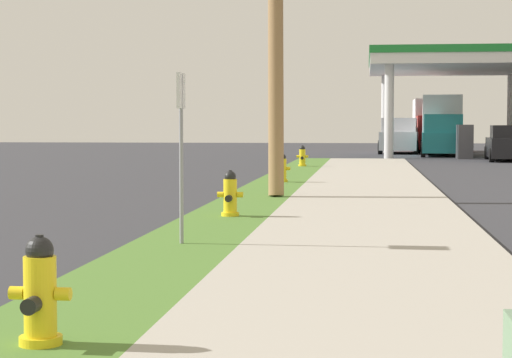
{
  "coord_description": "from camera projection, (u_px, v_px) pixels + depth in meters",
  "views": [
    {
      "loc": [
        2.96,
        -0.8,
        1.6
      ],
      "look_at": [
        1.14,
        14.35,
        0.7
      ],
      "focal_mm": 64.91,
      "sensor_mm": 36.0,
      "label": 1
    }
  ],
  "objects": [
    {
      "name": "fire_hydrant_nearest",
      "position": [
        40.0,
        297.0,
        6.2
      ],
      "size": [
        0.42,
        0.38,
        0.74
      ],
      "color": "yellow",
      "rests_on": "grass_verge"
    },
    {
      "name": "fire_hydrant_second",
      "position": [
        230.0,
        196.0,
        14.97
      ],
      "size": [
        0.42,
        0.38,
        0.74
      ],
      "color": "yellow",
      "rests_on": "grass_verge"
    },
    {
      "name": "fire_hydrant_third",
      "position": [
        282.0,
        169.0,
        23.9
      ],
      "size": [
        0.42,
        0.37,
        0.74
      ],
      "color": "yellow",
      "rests_on": "grass_verge"
    },
    {
      "name": "fire_hydrant_fourth",
      "position": [
        302.0,
        157.0,
        32.97
      ],
      "size": [
        0.42,
        0.38,
        0.74
      ],
      "color": "yellow",
      "rests_on": "grass_verge"
    },
    {
      "name": "street_sign_post",
      "position": [
        181.0,
        122.0,
        11.45
      ],
      "size": [
        0.05,
        0.36,
        2.12
      ],
      "color": "gray",
      "rests_on": "grass_verge"
    },
    {
      "name": "car_black_by_near_pump",
      "position": [
        510.0,
        145.0,
        40.75
      ],
      "size": [
        2.2,
        4.61,
        1.57
      ],
      "color": "black",
      "rests_on": "ground"
    },
    {
      "name": "truck_red_at_forecourt",
      "position": [
        431.0,
        127.0,
        54.64
      ],
      "size": [
        2.17,
        6.42,
        3.11
      ],
      "color": "red",
      "rests_on": "ground"
    },
    {
      "name": "truck_teal_on_apron",
      "position": [
        442.0,
        127.0,
        47.76
      ],
      "size": [
        2.45,
        6.5,
        3.11
      ],
      "color": "#197075",
      "rests_on": "ground"
    },
    {
      "name": "truck_silver_at_far_bay",
      "position": [
        400.0,
        137.0,
        51.72
      ],
      "size": [
        2.57,
        5.56,
        1.97
      ],
      "color": "#BCBCC1",
      "rests_on": "ground"
    }
  ]
}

